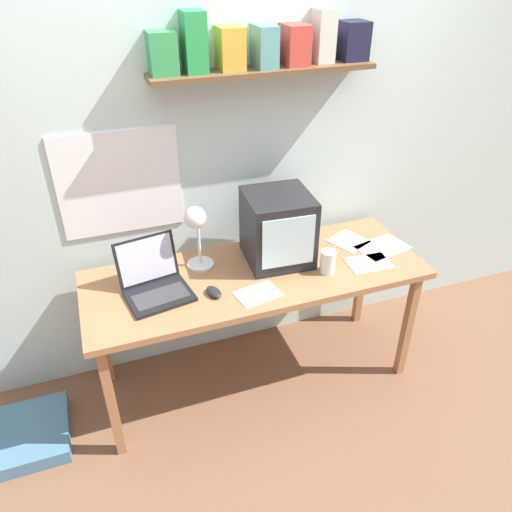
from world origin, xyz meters
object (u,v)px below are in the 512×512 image
crt_monitor (278,228)px  printed_handout (382,247)px  computer_mouse (214,292)px  laptop (154,280)px  desk_lamp (196,227)px  floor_cushion (27,436)px  loose_paper_near_laptop (258,294)px  juice_glass (328,263)px  open_notebook (369,263)px  loose_paper_near_monitor (349,241)px  corner_desk (256,282)px

crt_monitor → printed_handout: (0.60, -0.10, -0.19)m
computer_mouse → laptop: bearing=153.5°
laptop → desk_lamp: 0.33m
floor_cushion → loose_paper_near_laptop: bearing=-6.8°
juice_glass → computer_mouse: size_ratio=1.06×
laptop → crt_monitor: bearing=-3.9°
open_notebook → computer_mouse: bearing=179.2°
juice_glass → loose_paper_near_monitor: 0.35m
computer_mouse → printed_handout: 1.01m
loose_paper_near_laptop → printed_handout: size_ratio=0.76×
crt_monitor → laptop: (-0.67, -0.07, -0.12)m
open_notebook → printed_handout: 0.19m
desk_lamp → loose_paper_near_monitor: (0.88, 0.00, -0.26)m
crt_monitor → floor_cushion: size_ratio=0.89×
crt_monitor → computer_mouse: crt_monitor is taller
loose_paper_near_monitor → open_notebook: size_ratio=1.04×
juice_glass → loose_paper_near_laptop: bearing=-171.5°
printed_handout → juice_glass: bearing=-164.6°
juice_glass → loose_paper_near_monitor: juice_glass is taller
computer_mouse → open_notebook: bearing=-0.8°
corner_desk → printed_handout: printed_handout is taller
juice_glass → floor_cushion: (-1.62, 0.08, -0.76)m
loose_paper_near_laptop → crt_monitor: bearing=52.3°
corner_desk → computer_mouse: 0.29m
corner_desk → loose_paper_near_monitor: 0.62m
desk_lamp → open_notebook: 0.94m
crt_monitor → juice_glass: crt_monitor is taller
crt_monitor → loose_paper_near_laptop: (-0.21, -0.27, -0.19)m
computer_mouse → loose_paper_near_monitor: 0.89m
loose_paper_near_laptop → desk_lamp: bearing=126.7°
loose_paper_near_monitor → floor_cushion: (-1.88, -0.15, -0.71)m
desk_lamp → juice_glass: bearing=1.3°
juice_glass → printed_handout: bearing=15.4°
open_notebook → printed_handout: same height
juice_glass → loose_paper_near_monitor: size_ratio=0.50×
floor_cushion → computer_mouse: bearing=-4.2°
desk_lamp → floor_cushion: size_ratio=0.90×
open_notebook → floor_cushion: bearing=177.3°
open_notebook → loose_paper_near_laptop: (-0.65, -0.06, 0.00)m
crt_monitor → open_notebook: crt_monitor is taller
corner_desk → floor_cushion: bearing=-178.3°
open_notebook → floor_cushion: (-1.87, 0.09, -0.71)m
desk_lamp → computer_mouse: desk_lamp is taller
corner_desk → open_notebook: (0.60, -0.12, 0.07)m
printed_handout → computer_mouse: bearing=-174.2°
loose_paper_near_laptop → floor_cushion: loose_paper_near_laptop is taller
corner_desk → desk_lamp: bearing=157.9°
crt_monitor → printed_handout: size_ratio=1.21×
corner_desk → computer_mouse: (-0.26, -0.11, 0.08)m
laptop → loose_paper_near_laptop: 0.51m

